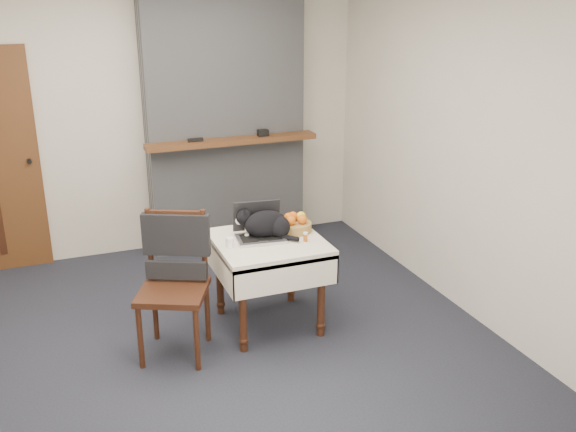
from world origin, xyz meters
The scene contains 11 objects.
ground centered at (0.00, 0.00, 0.00)m, with size 4.50×4.50×0.00m, color black.
room_shell centered at (0.00, 0.46, 1.76)m, with size 4.52×4.01×2.61m.
chimney centered at (0.90, 1.85, 1.30)m, with size 1.62×0.48×2.60m.
side_table centered at (0.71, 0.11, 0.59)m, with size 0.78×0.78×0.70m.
laptop centered at (0.67, 0.18, 0.77)m, with size 0.39×0.34×0.26m.
cat centered at (0.72, 0.16, 0.80)m, with size 0.43×0.35×0.23m.
cream_jar centered at (0.41, 0.08, 0.73)m, with size 0.06×0.06×0.07m, color white.
pill_bottle centered at (0.95, -0.02, 0.74)m, with size 0.03×0.03×0.07m.
fruit_basket centered at (0.96, 0.20, 0.76)m, with size 0.25×0.25×0.14m.
desk_clutter centered at (0.93, 0.17, 0.70)m, with size 0.14×0.02×0.01m, color black.
chair centered at (0.00, 0.04, 0.65)m, with size 0.60×0.60×1.02m.
Camera 1 is at (-0.74, -4.03, 2.45)m, focal length 40.00 mm.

